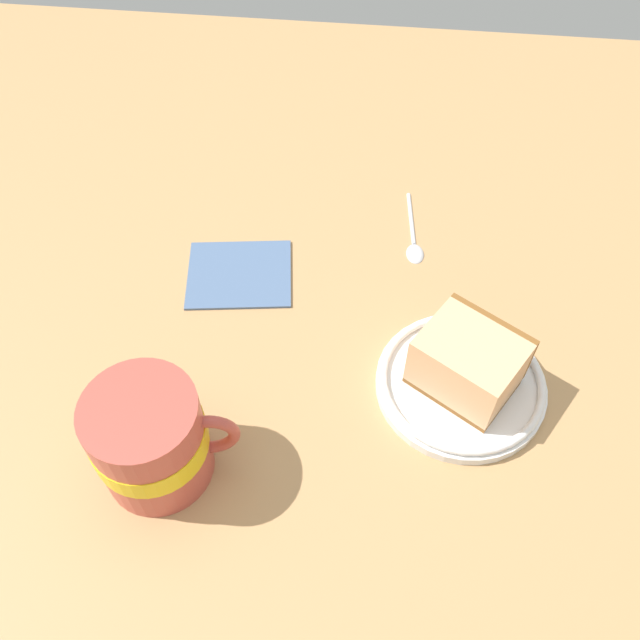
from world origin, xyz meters
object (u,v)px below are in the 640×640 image
at_px(tea_mug, 148,438).
at_px(teaspoon, 412,241).
at_px(folded_napkin, 237,273).
at_px(small_plate, 458,383).
at_px(cake_slice, 465,362).

distance_m(tea_mug, teaspoon, 0.37).
height_order(teaspoon, folded_napkin, teaspoon).
bearing_deg(tea_mug, small_plate, -157.28).
bearing_deg(folded_napkin, cake_slice, 153.97).
bearing_deg(teaspoon, cake_slice, 105.15).
height_order(tea_mug, teaspoon, tea_mug).
relative_size(cake_slice, folded_napkin, 1.03).
bearing_deg(tea_mug, folded_napkin, -96.85).
relative_size(small_plate, teaspoon, 1.43).
height_order(small_plate, folded_napkin, small_plate).
bearing_deg(cake_slice, teaspoon, -74.85).
height_order(cake_slice, folded_napkin, cake_slice).
bearing_deg(cake_slice, folded_napkin, -26.03).
xyz_separation_m(small_plate, cake_slice, (-0.00, -0.00, 0.03)).
distance_m(small_plate, cake_slice, 0.03).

